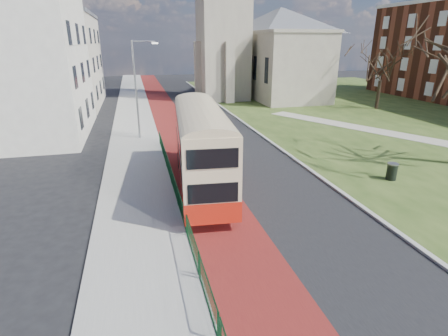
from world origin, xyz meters
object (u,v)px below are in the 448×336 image
object	(u,v)px
winter_tree_far	(384,57)
litter_bin	(392,171)
streetlamp	(137,85)
bus	(201,144)

from	to	relation	value
winter_tree_far	litter_bin	distance (m)	26.17
streetlamp	bus	distance (m)	12.37
winter_tree_far	bus	bearing A→B (deg)	-143.53
litter_bin	streetlamp	bearing A→B (deg)	136.78
streetlamp	bus	xyz separation A→B (m)	(3.08, -11.81, -2.00)
streetlamp	bus	world-z (taller)	streetlamp
bus	winter_tree_far	bearing A→B (deg)	41.99
streetlamp	winter_tree_far	size ratio (longest dim) A/B	0.90
bus	litter_bin	xyz separation A→B (m)	(11.41, -1.81, -2.02)
streetlamp	bus	size ratio (longest dim) A/B	0.72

